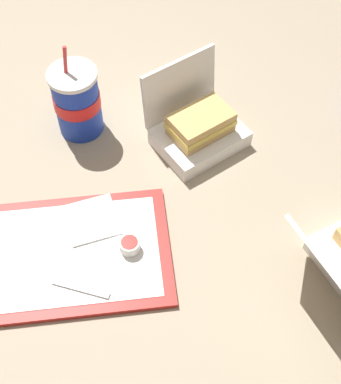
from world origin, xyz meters
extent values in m
plane|color=gray|center=(0.00, 0.00, 0.00)|extent=(3.20, 3.20, 0.00)
cube|color=red|center=(0.19, 0.05, 0.01)|extent=(0.39, 0.29, 0.01)
cube|color=white|center=(0.19, 0.05, 0.01)|extent=(0.34, 0.25, 0.00)
cylinder|color=white|center=(0.09, 0.06, 0.03)|extent=(0.04, 0.04, 0.02)
cylinder|color=#9E140F|center=(0.09, 0.06, 0.04)|extent=(0.03, 0.03, 0.01)
cube|color=white|center=(0.15, -0.02, 0.02)|extent=(0.11, 0.11, 0.00)
cube|color=white|center=(0.19, 0.13, 0.02)|extent=(0.10, 0.06, 0.00)
cube|color=white|center=(-0.23, 0.23, 0.11)|extent=(0.13, 0.22, 0.13)
cube|color=white|center=(-0.11, -0.18, 0.02)|extent=(0.22, 0.20, 0.04)
cube|color=white|center=(-0.08, -0.25, 0.11)|extent=(0.18, 0.09, 0.14)
cube|color=tan|center=(-0.11, -0.18, 0.05)|extent=(0.15, 0.13, 0.02)
cube|color=#E5C651|center=(-0.11, -0.18, 0.07)|extent=(0.16, 0.13, 0.01)
cube|color=tan|center=(-0.11, -0.18, 0.08)|extent=(0.15, 0.13, 0.02)
cylinder|color=#1938B7|center=(0.14, -0.28, 0.08)|extent=(0.10, 0.10, 0.15)
cylinder|color=red|center=(0.14, -0.28, 0.09)|extent=(0.10, 0.10, 0.03)
cylinder|color=white|center=(0.14, -0.28, 0.16)|extent=(0.11, 0.11, 0.01)
cylinder|color=red|center=(0.15, -0.29, 0.19)|extent=(0.02, 0.01, 0.06)
camera|label=1|loc=(0.11, 0.58, 0.91)|focal=50.00mm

